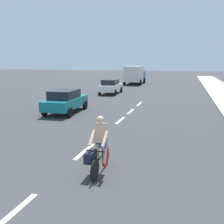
# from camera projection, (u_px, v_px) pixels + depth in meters

# --- Properties ---
(ground_plane) EXTENTS (160.00, 160.00, 0.00)m
(ground_plane) POSITION_uv_depth(u_px,v_px,m) (142.00, 101.00, 21.49)
(ground_plane) COLOR #38383A
(lane_stripe_1) EXTENTS (0.16, 1.80, 0.01)m
(lane_stripe_1) POSITION_uv_depth(u_px,v_px,m) (12.00, 214.00, 5.53)
(lane_stripe_1) COLOR white
(lane_stripe_1) RESTS_ON ground
(lane_stripe_2) EXTENTS (0.16, 1.80, 0.01)m
(lane_stripe_2) POSITION_uv_depth(u_px,v_px,m) (85.00, 151.00, 9.45)
(lane_stripe_2) COLOR white
(lane_stripe_2) RESTS_ON ground
(lane_stripe_3) EXTENTS (0.16, 1.80, 0.01)m
(lane_stripe_3) POSITION_uv_depth(u_px,v_px,m) (120.00, 120.00, 14.49)
(lane_stripe_3) COLOR white
(lane_stripe_3) RESTS_ON ground
(lane_stripe_4) EXTENTS (0.16, 1.80, 0.01)m
(lane_stripe_4) POSITION_uv_depth(u_px,v_px,m) (131.00, 111.00, 17.12)
(lane_stripe_4) COLOR white
(lane_stripe_4) RESTS_ON ground
(lane_stripe_5) EXTENTS (0.16, 1.80, 0.01)m
(lane_stripe_5) POSITION_uv_depth(u_px,v_px,m) (139.00, 104.00, 20.18)
(lane_stripe_5) COLOR white
(lane_stripe_5) RESTS_ON ground
(cyclist) EXTENTS (0.63, 1.71, 1.82)m
(cyclist) POSITION_uv_depth(u_px,v_px,m) (98.00, 148.00, 7.43)
(cyclist) COLOR black
(cyclist) RESTS_ON ground
(parked_car_teal) EXTENTS (2.12, 4.23, 1.57)m
(parked_car_teal) POSITION_uv_depth(u_px,v_px,m) (66.00, 101.00, 16.55)
(parked_car_teal) COLOR #14727A
(parked_car_teal) RESTS_ON ground
(parked_car_white) EXTENTS (1.99, 4.09, 1.57)m
(parked_car_white) POSITION_uv_depth(u_px,v_px,m) (111.00, 86.00, 26.49)
(parked_car_white) COLOR white
(parked_car_white) RESTS_ON ground
(delivery_truck) EXTENTS (2.74, 6.27, 2.80)m
(delivery_truck) POSITION_uv_depth(u_px,v_px,m) (135.00, 75.00, 38.07)
(delivery_truck) COLOR #23478C
(delivery_truck) RESTS_ON ground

